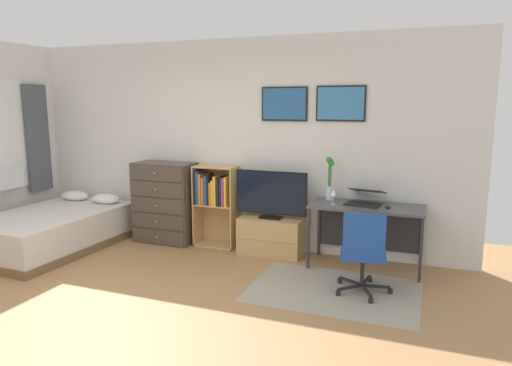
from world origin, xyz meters
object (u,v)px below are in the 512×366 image
Objects in this scene: dresser at (165,202)px; desk at (367,215)px; television at (271,195)px; wine_glass at (333,193)px; computer_mouse at (388,207)px; bookshelf at (215,197)px; laptop at (365,198)px; bamboo_vase at (330,179)px; bed at (52,229)px; tv_stand at (271,236)px; office_chair at (363,251)px.

desk is at bearing 0.01° from dresser.
television is 5.13× the size of wine_glass.
television is 1.42m from computer_mouse.
bookshelf reaches higher than desk.
television is 0.72× the size of desk.
television reaches higher than computer_mouse.
desk is at bearing 0.39° from television.
laptop is 0.47m from bamboo_vase.
desk is at bearing 149.83° from computer_mouse.
bamboo_vase reaches higher than bookshelf.
computer_mouse is (4.19, 0.64, 0.51)m from bed.
bookshelf is at bearing 171.90° from wine_glass.
tv_stand is 1.28m from laptop.
dresser is 2.93m from office_chair.
office_chair is at bearing -17.43° from dresser.
laptop is at bearing -0.47° from tv_stand.
office_chair is 4.78× the size of wine_glass.
bookshelf is at bearing 176.89° from tv_stand.
wine_glass is (1.62, -0.23, 0.21)m from bookshelf.
bamboo_vase is (3.49, 0.86, 0.75)m from bed.
dresser is 0.73m from bookshelf.
desk is 0.21m from laptop.
office_chair reaches higher than computer_mouse.
tv_stand is at bearing 136.69° from office_chair.
dresser is 1.27× the size of office_chair.
wine_glass reaches higher than laptop.
bamboo_vase reaches higher than bed.
computer_mouse is at bearing -2.64° from dresser.
wine_glass is (0.81, -0.16, 0.11)m from television.
bed is 11.26× the size of wine_glass.
wine_glass reaches higher than office_chair.
bamboo_vase is at bearing 0.88° from bookshelf.
desk is at bearing 24.95° from wine_glass.
wine_glass is (3.59, 0.61, 0.63)m from bed.
television reaches higher than office_chair.
television is 0.83m from wine_glass.
laptop is 2.68× the size of wine_glass.
tv_stand is at bearing -174.61° from bamboo_vase.
bed is 1.85× the size of dresser.
television is 0.75m from bamboo_vase.
bed is 2.53× the size of tv_stand.
laptop is at bearing -10.15° from bamboo_vase.
dresser is at bearing 33.75° from bed.
bed is at bearing -160.29° from laptop.
bookshelf is 1.99m from desk.
bookshelf is 2.24m from computer_mouse.
dresser is 10.51× the size of computer_mouse.
computer_mouse is at bearing -19.05° from laptop.
wine_glass is (2.34, -0.17, 0.33)m from dresser.
dresser reaches higher than computer_mouse.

